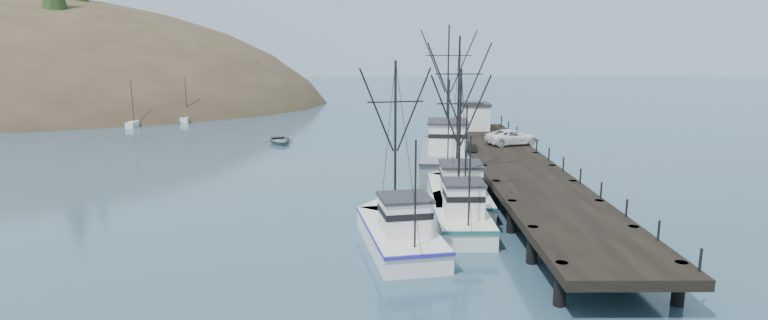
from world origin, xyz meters
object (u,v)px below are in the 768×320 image
at_px(pier, 518,169).
at_px(trawler_mid, 399,232).
at_px(trawler_near, 460,215).
at_px(pickup_truck, 513,137).
at_px(work_vessel, 447,155).
at_px(trawler_far, 458,193).
at_px(pier_shed, 475,116).
at_px(motorboat, 280,143).

relative_size(pier, trawler_mid, 4.09).
height_order(trawler_near, pickup_truck, trawler_near).
height_order(pier, work_vessel, work_vessel).
xyz_separation_m(pier, trawler_far, (-5.05, -3.72, -0.87)).
bearing_deg(pier, pier_shed, 91.92).
height_order(trawler_mid, work_vessel, work_vessel).
bearing_deg(pier_shed, work_vessel, -111.75).
bearing_deg(trawler_near, pier, 58.45).
bearing_deg(trawler_far, pier, 36.42).
distance_m(pier_shed, pickup_truck, 9.36).
xyz_separation_m(trawler_near, trawler_mid, (-3.85, -3.19, -0.00)).
xyz_separation_m(trawler_near, trawler_far, (0.55, 5.40, 0.00)).
relative_size(pier, trawler_near, 4.37).
bearing_deg(trawler_far, pickup_truck, 62.62).
bearing_deg(pickup_truck, pier, 153.87).
relative_size(trawler_near, pickup_truck, 2.04).
bearing_deg(work_vessel, pickup_truck, 7.82).
bearing_deg(trawler_near, motorboat, 118.12).
relative_size(pier, pier_shed, 13.75).
distance_m(pier, motorboat, 30.24).
relative_size(work_vessel, pier_shed, 4.87).
bearing_deg(trawler_near, trawler_mid, -140.38).
distance_m(pier, pickup_truck, 9.09).
bearing_deg(pier, work_vessel, 119.45).
bearing_deg(pier_shed, motorboat, 171.92).
height_order(trawler_near, motorboat, trawler_near).
xyz_separation_m(trawler_mid, motorboat, (-12.24, 33.31, -0.82)).
relative_size(trawler_far, pickup_truck, 2.44).
bearing_deg(trawler_mid, trawler_near, 39.62).
xyz_separation_m(trawler_far, motorboat, (-16.65, 24.72, -0.82)).
bearing_deg(trawler_near, work_vessel, 86.54).
bearing_deg(trawler_mid, work_vessel, 76.51).
distance_m(trawler_mid, motorboat, 35.49).
xyz_separation_m(trawler_mid, trawler_far, (4.41, 8.59, 0.00)).
distance_m(trawler_far, pickup_truck, 14.35).
xyz_separation_m(pickup_truck, motorboat, (-23.19, 12.08, -2.68)).
relative_size(trawler_mid, pickup_truck, 2.19).
xyz_separation_m(trawler_mid, work_vessel, (4.89, 20.39, 0.41)).
distance_m(trawler_near, trawler_mid, 5.00).
bearing_deg(motorboat, work_vessel, -53.70).
distance_m(work_vessel, pickup_truck, 6.28).
xyz_separation_m(pier, trawler_mid, (-9.45, -12.31, -0.87)).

